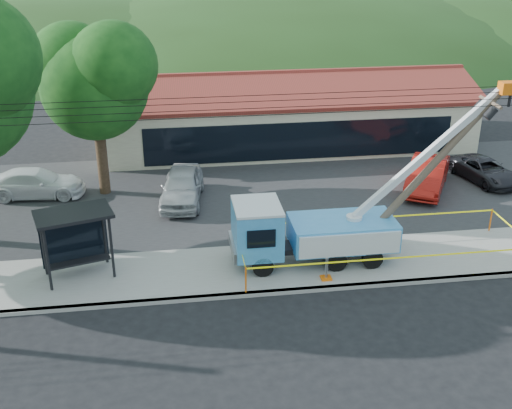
{
  "coord_description": "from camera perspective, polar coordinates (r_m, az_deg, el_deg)",
  "views": [
    {
      "loc": [
        -3.61,
        -18.63,
        13.15
      ],
      "look_at": [
        -0.21,
        5.0,
        2.5
      ],
      "focal_mm": 45.0,
      "sensor_mm": 36.0,
      "label": 1
    }
  ],
  "objects": [
    {
      "name": "car_white",
      "position": [
        34.96,
        -18.82,
        0.59
      ],
      "size": [
        5.03,
        2.33,
        1.42
      ],
      "primitive_type": "imported",
      "rotation": [
        0.0,
        0.0,
        1.5
      ],
      "color": "white",
      "rests_on": "ground"
    },
    {
      "name": "strip_mall",
      "position": [
        40.94,
        2.86,
        8.03
      ],
      "size": [
        22.5,
        8.53,
        4.67
      ],
      "color": "#BFB297",
      "rests_on": "ground"
    },
    {
      "name": "ground",
      "position": [
        23.09,
        2.32,
        -10.7
      ],
      "size": [
        120.0,
        120.0,
        0.0
      ],
      "primitive_type": "plane",
      "color": "black",
      "rests_on": "ground"
    },
    {
      "name": "bus_shelter",
      "position": [
        25.89,
        -15.86,
        -2.01
      ],
      "size": [
        3.23,
        2.48,
        2.76
      ],
      "rotation": [
        0.0,
        0.0,
        0.28
      ],
      "color": "black",
      "rests_on": "ground"
    },
    {
      "name": "tree_lot",
      "position": [
        32.56,
        -14.25,
        11.01
      ],
      "size": [
        6.3,
        5.6,
        8.94
      ],
      "color": "#332316",
      "rests_on": "ground"
    },
    {
      "name": "car_silver",
      "position": [
        32.66,
        -6.53,
        0.12
      ],
      "size": [
        2.6,
        5.09,
        1.66
      ],
      "primitive_type": "imported",
      "rotation": [
        0.0,
        0.0,
        -0.13
      ],
      "color": "#A6AAAD",
      "rests_on": "ground"
    },
    {
      "name": "parking_lot",
      "position": [
        33.51,
        -1.36,
        1.02
      ],
      "size": [
        60.0,
        12.0,
        0.1
      ],
      "primitive_type": "cube",
      "color": "#28282B",
      "rests_on": "ground"
    },
    {
      "name": "car_dark",
      "position": [
        37.16,
        19.52,
        1.87
      ],
      "size": [
        2.92,
        4.71,
        1.22
      ],
      "primitive_type": "imported",
      "rotation": [
        0.0,
        0.0,
        0.22
      ],
      "color": "black",
      "rests_on": "ground"
    },
    {
      "name": "hill_center",
      "position": [
        76.03,
        2.3,
        14.06
      ],
      "size": [
        89.6,
        64.0,
        32.0
      ],
      "primitive_type": "ellipsoid",
      "color": "#213B15",
      "rests_on": "ground"
    },
    {
      "name": "curb",
      "position": [
        24.78,
        1.44,
        -7.83
      ],
      "size": [
        60.0,
        0.25,
        0.15
      ],
      "primitive_type": "cube",
      "color": "gray",
      "rests_on": "ground"
    },
    {
      "name": "car_red",
      "position": [
        35.06,
        14.83,
        1.16
      ],
      "size": [
        3.98,
        5.22,
        1.65
      ],
      "primitive_type": "imported",
      "rotation": [
        0.0,
        0.0,
        -0.51
      ],
      "color": "#A21610",
      "rests_on": "ground"
    },
    {
      "name": "sidewalk",
      "position": [
        26.39,
        0.76,
        -5.67
      ],
      "size": [
        60.0,
        4.0,
        0.15
      ],
      "primitive_type": "cube",
      "color": "gray",
      "rests_on": "ground"
    },
    {
      "name": "hill_west",
      "position": [
        75.66,
        -17.18,
        13.0
      ],
      "size": [
        78.4,
        56.0,
        28.0
      ],
      "primitive_type": "ellipsoid",
      "color": "#213B15",
      "rests_on": "ground"
    },
    {
      "name": "caution_tape",
      "position": [
        27.03,
        10.95,
        -3.27
      ],
      "size": [
        11.73,
        3.72,
        1.08
      ],
      "color": "orange",
      "rests_on": "ground"
    },
    {
      "name": "utility_truck",
      "position": [
        26.27,
        4.86,
        -2.21
      ],
      "size": [
        11.04,
        3.6,
        7.3
      ],
      "color": "black",
      "rests_on": "ground"
    },
    {
      "name": "hill_east",
      "position": [
        82.0,
        16.61,
        13.85
      ],
      "size": [
        72.8,
        52.0,
        26.0
      ],
      "primitive_type": "ellipsoid",
      "color": "#213B15",
      "rests_on": "ground"
    },
    {
      "name": "leaning_pole",
      "position": [
        26.77,
        15.31,
        3.28
      ],
      "size": [
        6.1,
        1.73,
        7.25
      ],
      "color": "brown",
      "rests_on": "ground"
    }
  ]
}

